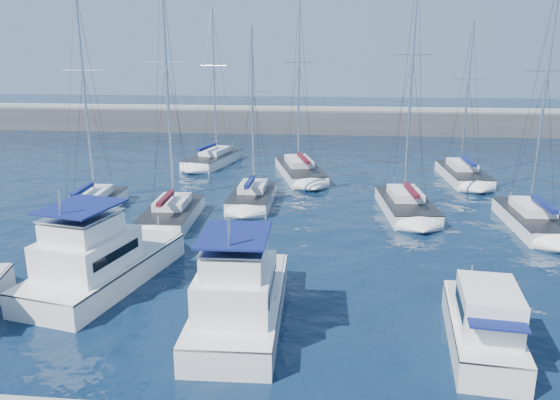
# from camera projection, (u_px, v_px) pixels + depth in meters

# --- Properties ---
(ground) EXTENTS (220.00, 220.00, 0.00)m
(ground) POSITION_uv_depth(u_px,v_px,m) (266.00, 289.00, 26.13)
(ground) COLOR black
(ground) RESTS_ON ground
(breakwater) EXTENTS (160.00, 6.00, 4.45)m
(breakwater) POSITION_uv_depth(u_px,v_px,m) (313.00, 124.00, 75.70)
(breakwater) COLOR #424244
(breakwater) RESTS_ON ground
(motor_yacht_port_inner) EXTENTS (5.66, 9.92, 4.69)m
(motor_yacht_port_inner) POSITION_uv_depth(u_px,v_px,m) (99.00, 264.00, 26.20)
(motor_yacht_port_inner) COLOR white
(motor_yacht_port_inner) RESTS_ON ground
(motor_yacht_stbd_inner) EXTENTS (3.73, 9.21, 4.69)m
(motor_yacht_stbd_inner) POSITION_uv_depth(u_px,v_px,m) (239.00, 299.00, 22.51)
(motor_yacht_stbd_inner) COLOR white
(motor_yacht_stbd_inner) RESTS_ON ground
(motor_yacht_stbd_outer) EXTENTS (3.10, 6.85, 3.20)m
(motor_yacht_stbd_outer) POSITION_uv_depth(u_px,v_px,m) (483.00, 327.00, 20.63)
(motor_yacht_stbd_outer) COLOR white
(motor_yacht_stbd_outer) RESTS_ON ground
(sailboat_mid_a) EXTENTS (3.53, 7.66, 15.57)m
(sailboat_mid_a) POSITION_uv_depth(u_px,v_px,m) (91.00, 205.00, 38.36)
(sailboat_mid_a) COLOR white
(sailboat_mid_a) RESTS_ON ground
(sailboat_mid_b) EXTENTS (3.35, 7.27, 16.52)m
(sailboat_mid_b) POSITION_uv_depth(u_px,v_px,m) (171.00, 214.00, 36.17)
(sailboat_mid_b) COLOR silver
(sailboat_mid_b) RESTS_ON ground
(sailboat_mid_c) EXTENTS (2.96, 6.78, 13.03)m
(sailboat_mid_c) POSITION_uv_depth(u_px,v_px,m) (252.00, 197.00, 40.31)
(sailboat_mid_c) COLOR white
(sailboat_mid_c) RESTS_ON ground
(sailboat_mid_d) EXTENTS (3.87, 8.25, 17.30)m
(sailboat_mid_d) POSITION_uv_depth(u_px,v_px,m) (406.00, 205.00, 38.26)
(sailboat_mid_d) COLOR silver
(sailboat_mid_d) RESTS_ON ground
(sailboat_mid_e) EXTENTS (3.14, 8.05, 15.74)m
(sailboat_mid_e) POSITION_uv_depth(u_px,v_px,m) (533.00, 220.00, 35.01)
(sailboat_mid_e) COLOR white
(sailboat_mid_e) RESTS_ON ground
(sailboat_back_a) EXTENTS (4.75, 8.85, 15.32)m
(sailboat_back_a) POSITION_uv_depth(u_px,v_px,m) (213.00, 159.00, 54.36)
(sailboat_back_a) COLOR white
(sailboat_back_a) RESTS_ON ground
(sailboat_back_b) EXTENTS (5.47, 10.10, 16.03)m
(sailboat_back_b) POSITION_uv_depth(u_px,v_px,m) (300.00, 170.00, 49.29)
(sailboat_back_b) COLOR silver
(sailboat_back_b) RESTS_ON ground
(sailboat_back_c) EXTENTS (3.43, 8.68, 13.80)m
(sailboat_back_c) POSITION_uv_depth(u_px,v_px,m) (463.00, 174.00, 47.88)
(sailboat_back_c) COLOR white
(sailboat_back_c) RESTS_ON ground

